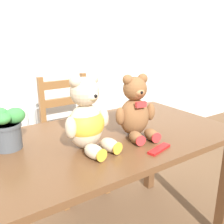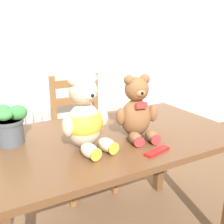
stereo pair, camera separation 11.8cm
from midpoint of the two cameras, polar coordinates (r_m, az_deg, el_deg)
wall_back at (r=2.34m, az=-19.46°, el=18.56°), size 8.00×0.04×2.60m
dining_table at (r=1.35m, az=-2.43°, el=-9.26°), size 1.27×0.75×0.71m
wooden_chair_behind at (r=1.99m, az=-10.78°, el=-5.44°), size 0.39×0.39×0.91m
teddy_bear_left at (r=1.11m, az=-8.86°, el=-1.82°), size 0.24×0.26×0.34m
teddy_bear_right at (r=1.25m, az=2.69°, el=0.42°), size 0.22×0.23×0.31m
potted_plant at (r=1.23m, az=-25.51°, el=-3.45°), size 0.15×0.15×0.19m
chocolate_bar at (r=1.13m, az=7.80°, el=-8.47°), size 0.14×0.07×0.01m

